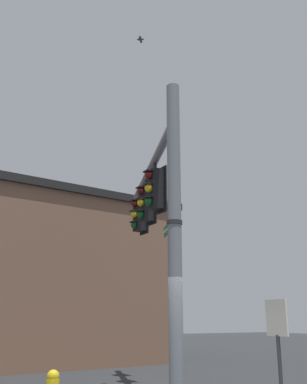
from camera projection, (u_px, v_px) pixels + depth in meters
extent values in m
cylinder|color=slate|center=(175.00, 236.00, 8.93)|extent=(0.28, 0.28, 6.63)
cylinder|color=slate|center=(150.00, 170.00, 12.59)|extent=(5.98, 2.40, 0.20)
cylinder|color=black|center=(155.00, 167.00, 11.70)|extent=(0.08, 0.08, 0.18)
cube|color=black|center=(155.00, 189.00, 11.53)|extent=(0.36, 0.30, 1.05)
sphere|color=#590F0F|center=(149.00, 175.00, 11.53)|extent=(0.22, 0.22, 0.22)
cube|color=black|center=(148.00, 171.00, 11.55)|extent=(0.24, 0.20, 0.03)
sphere|color=yellow|center=(149.00, 188.00, 11.44)|extent=(0.22, 0.22, 0.22)
cube|color=black|center=(148.00, 184.00, 11.46)|extent=(0.24, 0.20, 0.03)
sphere|color=#0F4C19|center=(149.00, 202.00, 11.34)|extent=(0.22, 0.22, 0.22)
cube|color=black|center=(148.00, 198.00, 11.36)|extent=(0.24, 0.20, 0.03)
cube|color=black|center=(161.00, 190.00, 11.61)|extent=(0.54, 0.03, 1.22)
cylinder|color=black|center=(147.00, 183.00, 13.12)|extent=(0.08, 0.08, 0.18)
cube|color=black|center=(147.00, 204.00, 12.95)|extent=(0.36, 0.30, 1.05)
sphere|color=#590F0F|center=(141.00, 191.00, 12.96)|extent=(0.22, 0.22, 0.22)
cube|color=black|center=(140.00, 188.00, 12.98)|extent=(0.24, 0.20, 0.03)
sphere|color=yellow|center=(141.00, 203.00, 12.86)|extent=(0.22, 0.22, 0.22)
cube|color=black|center=(140.00, 199.00, 12.88)|extent=(0.24, 0.20, 0.03)
sphere|color=#0F4C19|center=(141.00, 215.00, 12.77)|extent=(0.22, 0.22, 0.22)
cube|color=black|center=(140.00, 211.00, 12.78)|extent=(0.24, 0.20, 0.03)
cube|color=black|center=(152.00, 204.00, 13.03)|extent=(0.54, 0.03, 1.22)
cylinder|color=black|center=(140.00, 196.00, 14.54)|extent=(0.08, 0.08, 0.18)
cube|color=black|center=(140.00, 215.00, 14.38)|extent=(0.36, 0.30, 1.05)
sphere|color=#590F0F|center=(134.00, 204.00, 14.38)|extent=(0.22, 0.22, 0.22)
cube|color=black|center=(134.00, 201.00, 14.40)|extent=(0.24, 0.20, 0.03)
sphere|color=yellow|center=(134.00, 214.00, 14.29)|extent=(0.22, 0.22, 0.22)
cube|color=black|center=(134.00, 211.00, 14.30)|extent=(0.24, 0.20, 0.03)
sphere|color=#0F4C19|center=(134.00, 225.00, 14.19)|extent=(0.22, 0.22, 0.22)
cube|color=black|center=(134.00, 222.00, 14.21)|extent=(0.24, 0.20, 0.03)
cube|color=black|center=(144.00, 216.00, 14.46)|extent=(0.54, 0.03, 1.22)
cube|color=#147238|center=(168.00, 229.00, 9.60)|extent=(0.88, 0.35, 0.22)
cube|color=white|center=(168.00, 229.00, 9.59)|extent=(0.88, 0.33, 0.04)
cylinder|color=#262626|center=(175.00, 223.00, 9.00)|extent=(0.32, 0.32, 0.08)
ellipsoid|color=#4C4742|center=(140.00, 39.00, 12.47)|extent=(0.18, 0.21, 0.06)
cube|color=#4C4742|center=(140.00, 39.00, 12.45)|extent=(0.27, 0.22, 0.10)
cube|color=#4C4742|center=(141.00, 39.00, 12.49)|extent=(0.28, 0.22, 0.02)
cube|color=black|center=(0.00, 203.00, 19.15)|extent=(9.39, 14.21, 0.30)
cylinder|color=#4C3823|center=(46.00, 314.00, 20.98)|extent=(0.31, 0.31, 3.92)
sphere|color=#28602D|center=(51.00, 239.00, 21.95)|extent=(4.51, 4.51, 4.51)
sphere|color=yellow|center=(53.00, 376.00, 8.26)|extent=(0.23, 0.23, 0.23)
cylinder|color=#333333|center=(280.00, 370.00, 9.30)|extent=(0.08, 0.08, 1.40)
cube|color=silver|center=(276.00, 318.00, 9.59)|extent=(0.60, 0.04, 0.76)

